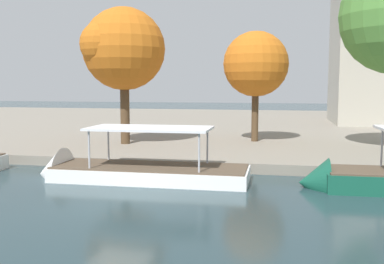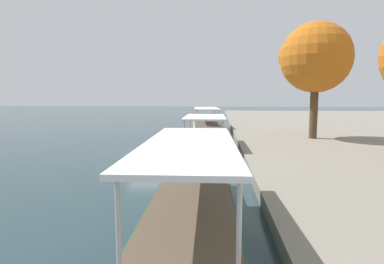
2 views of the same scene
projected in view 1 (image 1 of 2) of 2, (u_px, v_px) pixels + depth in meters
ground_plane at (120, 203)px, 18.56m from camera, size 220.00×220.00×0.00m
dock_promenade at (226, 125)px, 52.41m from camera, size 120.00×55.00×0.60m
tour_boat_1 at (128, 174)px, 23.28m from camera, size 11.49×3.43×4.15m
tree_1 at (122, 49)px, 32.17m from camera, size 6.08×6.08×10.09m
tree_2 at (256, 67)px, 34.20m from camera, size 5.04×5.04×8.54m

